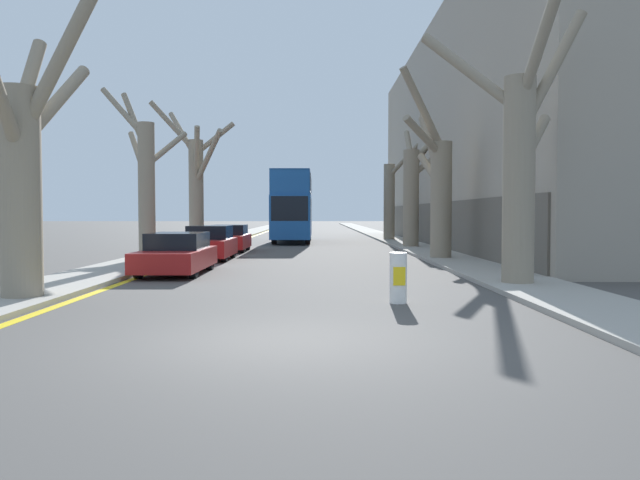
{
  "coord_description": "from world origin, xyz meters",
  "views": [
    {
      "loc": [
        0.59,
        -9.12,
        1.89
      ],
      "look_at": [
        0.79,
        27.4,
        0.35
      ],
      "focal_mm": 35.0,
      "sensor_mm": 36.0,
      "label": 1
    }
  ],
  "objects_px": {
    "street_tree_left_2": "(196,182)",
    "parked_car_1": "(209,244)",
    "street_tree_right_0": "(519,161)",
    "street_tree_right_2": "(412,192)",
    "double_decker_bus": "(293,203)",
    "street_tree_left_0": "(20,164)",
    "street_tree_right_3": "(391,196)",
    "parked_car_2": "(229,239)",
    "traffic_bollard": "(398,278)",
    "parked_car_0": "(177,254)",
    "street_tree_right_1": "(437,184)",
    "street_tree_left_1": "(146,182)"
  },
  "relations": [
    {
      "from": "street_tree_left_0",
      "to": "traffic_bollard",
      "type": "xyz_separation_m",
      "value": [
        8.06,
        -0.29,
        -2.41
      ]
    },
    {
      "from": "street_tree_left_1",
      "to": "double_decker_bus",
      "type": "xyz_separation_m",
      "value": [
        4.71,
        18.6,
        -0.46
      ]
    },
    {
      "from": "street_tree_left_0",
      "to": "street_tree_right_2",
      "type": "xyz_separation_m",
      "value": [
        11.59,
        20.85,
        0.16
      ]
    },
    {
      "from": "parked_car_1",
      "to": "traffic_bollard",
      "type": "xyz_separation_m",
      "value": [
        6.13,
        -12.49,
        -0.13
      ]
    },
    {
      "from": "street_tree_right_3",
      "to": "parked_car_1",
      "type": "height_order",
      "value": "street_tree_right_3"
    },
    {
      "from": "street_tree_right_2",
      "to": "parked_car_0",
      "type": "relative_size",
      "value": 1.46
    },
    {
      "from": "street_tree_left_1",
      "to": "street_tree_right_2",
      "type": "xyz_separation_m",
      "value": [
        11.55,
        11.24,
        0.06
      ]
    },
    {
      "from": "street_tree_left_0",
      "to": "street_tree_right_3",
      "type": "xyz_separation_m",
      "value": [
        11.51,
        30.04,
        0.17
      ]
    },
    {
      "from": "street_tree_right_1",
      "to": "street_tree_right_3",
      "type": "distance_m",
      "value": 18.02
    },
    {
      "from": "street_tree_left_2",
      "to": "traffic_bollard",
      "type": "relative_size",
      "value": 7.06
    },
    {
      "from": "street_tree_left_0",
      "to": "street_tree_right_2",
      "type": "bearing_deg",
      "value": 60.93
    },
    {
      "from": "street_tree_left_0",
      "to": "traffic_bollard",
      "type": "relative_size",
      "value": 6.23
    },
    {
      "from": "street_tree_left_2",
      "to": "parked_car_1",
      "type": "xyz_separation_m",
      "value": [
        1.75,
        -6.23,
        -2.84
      ]
    },
    {
      "from": "traffic_bollard",
      "to": "parked_car_0",
      "type": "bearing_deg",
      "value": 133.19
    },
    {
      "from": "street_tree_left_0",
      "to": "parked_car_2",
      "type": "bearing_deg",
      "value": 83.85
    },
    {
      "from": "parked_car_1",
      "to": "traffic_bollard",
      "type": "height_order",
      "value": "parked_car_1"
    },
    {
      "from": "traffic_bollard",
      "to": "parked_car_1",
      "type": "bearing_deg",
      "value": 116.16
    },
    {
      "from": "parked_car_0",
      "to": "traffic_bollard",
      "type": "height_order",
      "value": "parked_car_0"
    },
    {
      "from": "street_tree_right_2",
      "to": "parked_car_1",
      "type": "height_order",
      "value": "street_tree_right_2"
    },
    {
      "from": "parked_car_0",
      "to": "parked_car_2",
      "type": "distance_m",
      "value": 11.66
    },
    {
      "from": "street_tree_left_2",
      "to": "street_tree_right_2",
      "type": "bearing_deg",
      "value": 11.97
    },
    {
      "from": "street_tree_left_0",
      "to": "street_tree_left_1",
      "type": "bearing_deg",
      "value": 89.75
    },
    {
      "from": "traffic_bollard",
      "to": "street_tree_right_0",
      "type": "bearing_deg",
      "value": 40.05
    },
    {
      "from": "street_tree_right_0",
      "to": "street_tree_right_3",
      "type": "height_order",
      "value": "street_tree_right_0"
    },
    {
      "from": "street_tree_left_2",
      "to": "parked_car_2",
      "type": "relative_size",
      "value": 1.9
    },
    {
      "from": "street_tree_right_2",
      "to": "parked_car_2",
      "type": "height_order",
      "value": "street_tree_right_2"
    },
    {
      "from": "street_tree_right_0",
      "to": "parked_car_0",
      "type": "relative_size",
      "value": 1.58
    },
    {
      "from": "street_tree_right_0",
      "to": "street_tree_right_2",
      "type": "distance_m",
      "value": 18.21
    },
    {
      "from": "street_tree_right_2",
      "to": "traffic_bollard",
      "type": "xyz_separation_m",
      "value": [
        -3.53,
        -21.14,
        -2.57
      ]
    },
    {
      "from": "street_tree_left_2",
      "to": "street_tree_right_0",
      "type": "bearing_deg",
      "value": -54.26
    },
    {
      "from": "double_decker_bus",
      "to": "parked_car_0",
      "type": "relative_size",
      "value": 2.22
    },
    {
      "from": "street_tree_left_2",
      "to": "street_tree_right_3",
      "type": "bearing_deg",
      "value": 45.69
    },
    {
      "from": "street_tree_right_0",
      "to": "traffic_bollard",
      "type": "relative_size",
      "value": 6.76
    },
    {
      "from": "street_tree_left_0",
      "to": "street_tree_left_1",
      "type": "xyz_separation_m",
      "value": [
        0.04,
        9.61,
        0.1
      ]
    },
    {
      "from": "parked_car_1",
      "to": "street_tree_right_3",
      "type": "bearing_deg",
      "value": 61.75
    },
    {
      "from": "traffic_bollard",
      "to": "street_tree_right_2",
      "type": "bearing_deg",
      "value": 80.52
    },
    {
      "from": "street_tree_left_0",
      "to": "street_tree_right_0",
      "type": "distance_m",
      "value": 11.85
    },
    {
      "from": "street_tree_right_3",
      "to": "parked_car_1",
      "type": "bearing_deg",
      "value": -118.25
    },
    {
      "from": "parked_car_1",
      "to": "parked_car_0",
      "type": "bearing_deg",
      "value": -90.0
    },
    {
      "from": "street_tree_left_2",
      "to": "parked_car_1",
      "type": "bearing_deg",
      "value": -74.32
    },
    {
      "from": "street_tree_right_0",
      "to": "parked_car_0",
      "type": "distance_m",
      "value": 10.6
    },
    {
      "from": "street_tree_left_1",
      "to": "parked_car_1",
      "type": "xyz_separation_m",
      "value": [
        1.89,
        2.59,
        -2.38
      ]
    },
    {
      "from": "street_tree_left_2",
      "to": "parked_car_2",
      "type": "bearing_deg",
      "value": -16.84
    },
    {
      "from": "street_tree_right_2",
      "to": "double_decker_bus",
      "type": "distance_m",
      "value": 10.06
    },
    {
      "from": "double_decker_bus",
      "to": "parked_car_2",
      "type": "bearing_deg",
      "value": -105.31
    },
    {
      "from": "street_tree_left_2",
      "to": "street_tree_right_3",
      "type": "relative_size",
      "value": 1.15
    },
    {
      "from": "parked_car_2",
      "to": "street_tree_right_3",
      "type": "bearing_deg",
      "value": 51.7
    },
    {
      "from": "street_tree_right_0",
      "to": "double_decker_bus",
      "type": "bearing_deg",
      "value": 104.88
    },
    {
      "from": "street_tree_right_3",
      "to": "street_tree_right_1",
      "type": "bearing_deg",
      "value": -90.8
    },
    {
      "from": "double_decker_bus",
      "to": "parked_car_0",
      "type": "height_order",
      "value": "double_decker_bus"
    }
  ]
}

